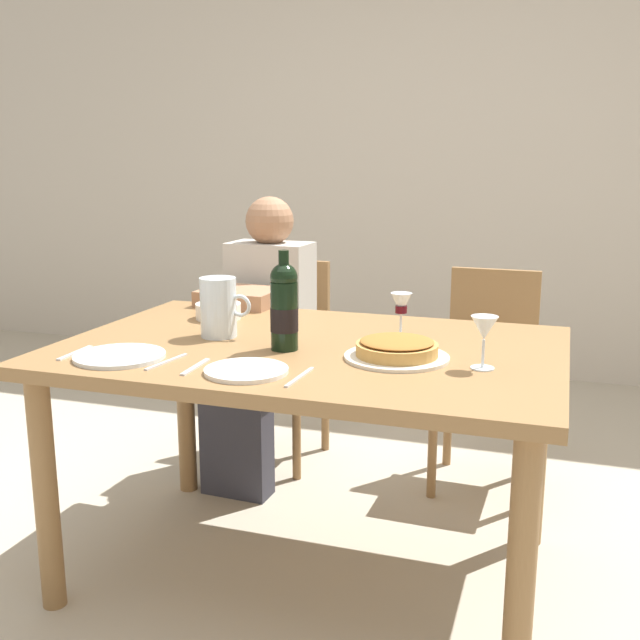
# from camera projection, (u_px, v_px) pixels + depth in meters

# --- Properties ---
(ground_plane) EXTENTS (8.00, 8.00, 0.00)m
(ground_plane) POSITION_uv_depth(u_px,v_px,m) (311.00, 570.00, 2.41)
(ground_plane) COLOR #B2A893
(back_wall) EXTENTS (8.00, 0.10, 2.80)m
(back_wall) POSITION_uv_depth(u_px,v_px,m) (448.00, 143.00, 4.46)
(back_wall) COLOR beige
(back_wall) RESTS_ON ground
(dining_table) EXTENTS (1.50, 1.00, 0.76)m
(dining_table) POSITION_uv_depth(u_px,v_px,m) (310.00, 374.00, 2.27)
(dining_table) COLOR olive
(dining_table) RESTS_ON ground
(wine_bottle) EXTENTS (0.08, 0.08, 0.30)m
(wine_bottle) POSITION_uv_depth(u_px,v_px,m) (284.00, 307.00, 2.16)
(wine_bottle) COLOR black
(wine_bottle) RESTS_ON dining_table
(water_pitcher) EXTENTS (0.17, 0.12, 0.19)m
(water_pitcher) POSITION_uv_depth(u_px,v_px,m) (219.00, 311.00, 2.33)
(water_pitcher) COLOR silver
(water_pitcher) RESTS_ON dining_table
(baked_tart) EXTENTS (0.30, 0.30, 0.06)m
(baked_tart) POSITION_uv_depth(u_px,v_px,m) (397.00, 349.00, 2.08)
(baked_tart) COLOR silver
(baked_tart) RESTS_ON dining_table
(salad_bowl) EXTENTS (0.16, 0.16, 0.07)m
(salad_bowl) POSITION_uv_depth(u_px,v_px,m) (218.00, 309.00, 2.60)
(salad_bowl) COLOR white
(salad_bowl) RESTS_ON dining_table
(wine_glass_left_diner) EXTENTS (0.07, 0.07, 0.14)m
(wine_glass_left_diner) POSITION_uv_depth(u_px,v_px,m) (401.00, 306.00, 2.31)
(wine_glass_left_diner) COLOR silver
(wine_glass_left_diner) RESTS_ON dining_table
(wine_glass_right_diner) EXTENTS (0.07, 0.07, 0.14)m
(wine_glass_right_diner) POSITION_uv_depth(u_px,v_px,m) (484.00, 330.00, 1.97)
(wine_glass_right_diner) COLOR silver
(wine_glass_right_diner) RESTS_ON dining_table
(dinner_plate_left_setting) EXTENTS (0.26, 0.26, 0.01)m
(dinner_plate_left_setting) POSITION_uv_depth(u_px,v_px,m) (120.00, 356.00, 2.10)
(dinner_plate_left_setting) COLOR silver
(dinner_plate_left_setting) RESTS_ON dining_table
(dinner_plate_right_setting) EXTENTS (0.22, 0.22, 0.01)m
(dinner_plate_right_setting) POSITION_uv_depth(u_px,v_px,m) (246.00, 371.00, 1.95)
(dinner_plate_right_setting) COLOR white
(dinner_plate_right_setting) RESTS_ON dining_table
(fork_left_setting) EXTENTS (0.02, 0.16, 0.00)m
(fork_left_setting) POSITION_uv_depth(u_px,v_px,m) (75.00, 353.00, 2.14)
(fork_left_setting) COLOR silver
(fork_left_setting) RESTS_ON dining_table
(knife_left_setting) EXTENTS (0.03, 0.18, 0.00)m
(knife_left_setting) POSITION_uv_depth(u_px,v_px,m) (166.00, 362.00, 2.05)
(knife_left_setting) COLOR silver
(knife_left_setting) RESTS_ON dining_table
(knife_right_setting) EXTENTS (0.02, 0.18, 0.00)m
(knife_right_setting) POSITION_uv_depth(u_px,v_px,m) (300.00, 377.00, 1.91)
(knife_right_setting) COLOR silver
(knife_right_setting) RESTS_ON dining_table
(spoon_right_setting) EXTENTS (0.02, 0.16, 0.00)m
(spoon_right_setting) POSITION_uv_depth(u_px,v_px,m) (195.00, 367.00, 2.00)
(spoon_right_setting) COLOR silver
(spoon_right_setting) RESTS_ON dining_table
(chair_left) EXTENTS (0.42, 0.42, 0.87)m
(chair_left) POSITION_uv_depth(u_px,v_px,m) (283.00, 346.00, 3.28)
(chair_left) COLOR olive
(chair_left) RESTS_ON ground
(diner_left) EXTENTS (0.35, 0.51, 1.16)m
(diner_left) POSITION_uv_depth(u_px,v_px,m) (259.00, 331.00, 3.04)
(diner_left) COLOR #B7B2A8
(diner_left) RESTS_ON ground
(chair_right) EXTENTS (0.41, 0.41, 0.87)m
(chair_right) POSITION_uv_depth(u_px,v_px,m) (489.00, 364.00, 3.00)
(chair_right) COLOR olive
(chair_right) RESTS_ON ground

